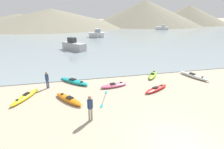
{
  "coord_description": "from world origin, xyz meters",
  "views": [
    {
      "loc": [
        -4.99,
        -6.25,
        6.44
      ],
      "look_at": [
        -1.16,
        10.15,
        0.5
      ],
      "focal_mm": 28.0,
      "sensor_mm": 36.0,
      "label": 1
    }
  ],
  "objects_px": {
    "kayak_on_sand_1": "(25,97)",
    "kayak_on_sand_3": "(114,85)",
    "moored_boat_1": "(74,46)",
    "loose_paddle": "(104,99)",
    "person_near_foreground": "(90,107)",
    "kayak_on_sand_2": "(153,75)",
    "moored_boat_2": "(97,34)",
    "kayak_on_sand_4": "(156,89)",
    "kayak_on_sand_5": "(74,81)",
    "person_near_waterline": "(47,79)",
    "moored_boat_0": "(162,28)",
    "kayak_on_sand_0": "(194,76)",
    "moored_boat_3": "(97,34)",
    "kayak_on_sand_6": "(69,99)"
  },
  "relations": [
    {
      "from": "kayak_on_sand_0",
      "to": "person_near_foreground",
      "type": "xyz_separation_m",
      "value": [
        -11.51,
        -5.38,
        0.8
      ]
    },
    {
      "from": "kayak_on_sand_2",
      "to": "kayak_on_sand_0",
      "type": "bearing_deg",
      "value": -17.14
    },
    {
      "from": "kayak_on_sand_5",
      "to": "moored_boat_2",
      "type": "xyz_separation_m",
      "value": [
        7.27,
        34.03,
        0.66
      ]
    },
    {
      "from": "kayak_on_sand_3",
      "to": "kayak_on_sand_4",
      "type": "height_order",
      "value": "kayak_on_sand_3"
    },
    {
      "from": "person_near_foreground",
      "to": "moored_boat_0",
      "type": "bearing_deg",
      "value": 58.01
    },
    {
      "from": "person_near_waterline",
      "to": "moored_boat_1",
      "type": "distance_m",
      "value": 17.21
    },
    {
      "from": "kayak_on_sand_2",
      "to": "person_near_waterline",
      "type": "bearing_deg",
      "value": -176.36
    },
    {
      "from": "kayak_on_sand_2",
      "to": "moored_boat_2",
      "type": "height_order",
      "value": "moored_boat_2"
    },
    {
      "from": "person_near_foreground",
      "to": "loose_paddle",
      "type": "height_order",
      "value": "person_near_foreground"
    },
    {
      "from": "kayak_on_sand_4",
      "to": "moored_boat_2",
      "type": "distance_m",
      "value": 37.43
    },
    {
      "from": "kayak_on_sand_2",
      "to": "loose_paddle",
      "type": "xyz_separation_m",
      "value": [
        -6.07,
        -3.95,
        -0.16
      ]
    },
    {
      "from": "moored_boat_0",
      "to": "moored_boat_2",
      "type": "xyz_separation_m",
      "value": [
        -29.11,
        -16.18,
        0.07
      ]
    },
    {
      "from": "loose_paddle",
      "to": "person_near_foreground",
      "type": "bearing_deg",
      "value": -116.76
    },
    {
      "from": "kayak_on_sand_6",
      "to": "loose_paddle",
      "type": "bearing_deg",
      "value": -6.07
    },
    {
      "from": "kayak_on_sand_1",
      "to": "person_near_waterline",
      "type": "distance_m",
      "value": 2.46
    },
    {
      "from": "kayak_on_sand_3",
      "to": "person_near_foreground",
      "type": "distance_m",
      "value": 5.64
    },
    {
      "from": "kayak_on_sand_5",
      "to": "person_near_waterline",
      "type": "height_order",
      "value": "person_near_waterline"
    },
    {
      "from": "moored_boat_1",
      "to": "loose_paddle",
      "type": "relative_size",
      "value": 1.85
    },
    {
      "from": "kayak_on_sand_1",
      "to": "kayak_on_sand_3",
      "type": "xyz_separation_m",
      "value": [
        7.41,
        0.72,
        -0.01
      ]
    },
    {
      "from": "moored_boat_1",
      "to": "moored_boat_2",
      "type": "xyz_separation_m",
      "value": [
        6.83,
        17.77,
        -0.01
      ]
    },
    {
      "from": "kayak_on_sand_2",
      "to": "moored_boat_2",
      "type": "distance_m",
      "value": 34.1
    },
    {
      "from": "kayak_on_sand_6",
      "to": "moored_boat_0",
      "type": "xyz_separation_m",
      "value": [
        36.89,
        53.92,
        0.59
      ]
    },
    {
      "from": "kayak_on_sand_0",
      "to": "person_near_foreground",
      "type": "relative_size",
      "value": 2.05
    },
    {
      "from": "kayak_on_sand_5",
      "to": "moored_boat_1",
      "type": "height_order",
      "value": "moored_boat_1"
    },
    {
      "from": "kayak_on_sand_1",
      "to": "moored_boat_2",
      "type": "height_order",
      "value": "moored_boat_2"
    },
    {
      "from": "moored_boat_0",
      "to": "moored_boat_3",
      "type": "relative_size",
      "value": 1.14
    },
    {
      "from": "kayak_on_sand_5",
      "to": "person_near_waterline",
      "type": "xyz_separation_m",
      "value": [
        -2.35,
        -0.72,
        0.71
      ]
    },
    {
      "from": "kayak_on_sand_4",
      "to": "kayak_on_sand_6",
      "type": "relative_size",
      "value": 0.98
    },
    {
      "from": "kayak_on_sand_2",
      "to": "moored_boat_3",
      "type": "height_order",
      "value": "moored_boat_3"
    },
    {
      "from": "moored_boat_3",
      "to": "kayak_on_sand_6",
      "type": "bearing_deg",
      "value": -101.84
    },
    {
      "from": "kayak_on_sand_1",
      "to": "loose_paddle",
      "type": "distance_m",
      "value": 6.23
    },
    {
      "from": "person_near_foreground",
      "to": "moored_boat_3",
      "type": "distance_m",
      "value": 40.32
    },
    {
      "from": "moored_boat_3",
      "to": "kayak_on_sand_3",
      "type": "bearing_deg",
      "value": -95.97
    },
    {
      "from": "moored_boat_2",
      "to": "moored_boat_0",
      "type": "bearing_deg",
      "value": 29.07
    },
    {
      "from": "moored_boat_1",
      "to": "loose_paddle",
      "type": "distance_m",
      "value": 20.35
    },
    {
      "from": "kayak_on_sand_2",
      "to": "kayak_on_sand_4",
      "type": "xyz_separation_m",
      "value": [
        -1.26,
        -3.34,
        -0.04
      ]
    },
    {
      "from": "kayak_on_sand_6",
      "to": "moored_boat_3",
      "type": "distance_m",
      "value": 37.64
    },
    {
      "from": "moored_boat_0",
      "to": "moored_boat_2",
      "type": "distance_m",
      "value": 33.31
    },
    {
      "from": "kayak_on_sand_0",
      "to": "moored_boat_2",
      "type": "distance_m",
      "value": 35.71
    },
    {
      "from": "moored_boat_0",
      "to": "moored_boat_1",
      "type": "relative_size",
      "value": 1.05
    },
    {
      "from": "kayak_on_sand_0",
      "to": "moored_boat_1",
      "type": "xyz_separation_m",
      "value": [
        -11.92,
        17.57,
        0.65
      ]
    },
    {
      "from": "kayak_on_sand_2",
      "to": "moored_boat_1",
      "type": "height_order",
      "value": "moored_boat_1"
    },
    {
      "from": "kayak_on_sand_0",
      "to": "kayak_on_sand_3",
      "type": "distance_m",
      "value": 8.82
    },
    {
      "from": "kayak_on_sand_1",
      "to": "kayak_on_sand_3",
      "type": "relative_size",
      "value": 1.13
    },
    {
      "from": "kayak_on_sand_4",
      "to": "moored_boat_1",
      "type": "distance_m",
      "value": 20.73
    },
    {
      "from": "kayak_on_sand_3",
      "to": "person_near_foreground",
      "type": "relative_size",
      "value": 1.57
    },
    {
      "from": "person_near_foreground",
      "to": "moored_boat_3",
      "type": "relative_size",
      "value": 0.38
    },
    {
      "from": "kayak_on_sand_0",
      "to": "person_near_waterline",
      "type": "height_order",
      "value": "person_near_waterline"
    },
    {
      "from": "kayak_on_sand_4",
      "to": "person_near_waterline",
      "type": "bearing_deg",
      "value": 164.09
    },
    {
      "from": "kayak_on_sand_0",
      "to": "kayak_on_sand_3",
      "type": "relative_size",
      "value": 1.3
    }
  ]
}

